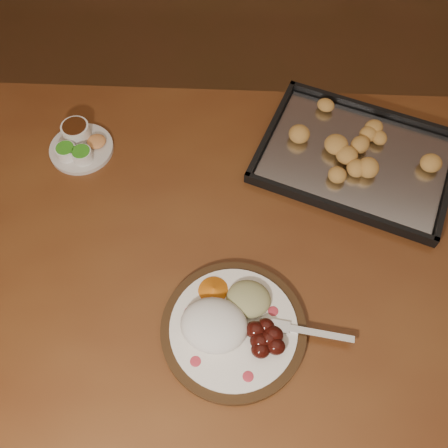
# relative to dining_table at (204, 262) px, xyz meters

# --- Properties ---
(ground) EXTENTS (4.00, 4.00, 0.00)m
(ground) POSITION_rel_dining_table_xyz_m (0.26, 0.16, -0.65)
(ground) COLOR brown
(ground) RESTS_ON ground
(dining_table) EXTENTS (1.64, 1.16, 0.75)m
(dining_table) POSITION_rel_dining_table_xyz_m (0.00, 0.00, 0.00)
(dining_table) COLOR brown
(dining_table) RESTS_ON ground
(dinner_plate) EXTENTS (0.37, 0.28, 0.06)m
(dinner_plate) POSITION_rel_dining_table_xyz_m (0.10, -0.17, 0.12)
(dinner_plate) COLOR #321E0E
(dinner_plate) RESTS_ON dining_table
(condiment_saucer) EXTENTS (0.15, 0.15, 0.05)m
(condiment_saucer) POSITION_rel_dining_table_xyz_m (-0.35, 0.18, 0.12)
(condiment_saucer) COLOR beige
(condiment_saucer) RESTS_ON dining_table
(baking_tray) EXTENTS (0.48, 0.39, 0.05)m
(baking_tray) POSITION_rel_dining_table_xyz_m (0.29, 0.29, 0.11)
(baking_tray) COLOR black
(baking_tray) RESTS_ON dining_table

